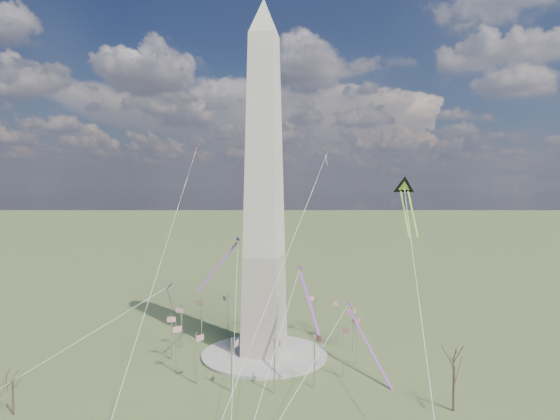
# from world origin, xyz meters

# --- Properties ---
(ground) EXTENTS (2000.00, 2000.00, 0.00)m
(ground) POSITION_xyz_m (0.00, 0.00, 0.00)
(ground) COLOR #445128
(ground) RESTS_ON ground
(plaza) EXTENTS (36.00, 36.00, 0.80)m
(plaza) POSITION_xyz_m (0.00, 0.00, 0.40)
(plaza) COLOR #ACA89D
(plaza) RESTS_ON ground
(washington_monument) EXTENTS (15.56, 15.56, 100.00)m
(washington_monument) POSITION_xyz_m (0.00, 0.00, 47.95)
(washington_monument) COLOR #B6A899
(washington_monument) RESTS_ON plaza
(flagpole_ring) EXTENTS (54.40, 54.40, 13.00)m
(flagpole_ring) POSITION_xyz_m (-0.00, -0.00, 7.27)
(flagpole_ring) COLOR silver
(flagpole_ring) RESTS_ON ground
(tree_near) EXTENTS (8.37, 8.37, 14.64)m
(tree_near) POSITION_xyz_m (49.90, -22.55, 10.44)
(tree_near) COLOR #48342B
(tree_near) RESTS_ON ground
(tree_far) EXTENTS (6.34, 6.34, 11.10)m
(tree_far) POSITION_xyz_m (-40.60, -49.53, 7.91)
(tree_far) COLOR #48342B
(tree_far) RESTS_ON ground
(kite_delta_black) EXTENTS (7.90, 19.34, 15.79)m
(kite_delta_black) POSITION_xyz_m (38.23, 12.53, 47.61)
(kite_delta_black) COLOR black
(kite_delta_black) RESTS_ON ground
(kite_diamond_purple) EXTENTS (1.66, 2.80, 8.89)m
(kite_diamond_purple) POSITION_xyz_m (-28.27, -2.95, 18.37)
(kite_diamond_purple) COLOR navy
(kite_diamond_purple) RESTS_ON ground
(kite_streamer_left) EXTENTS (9.64, 17.31, 12.96)m
(kite_streamer_left) POSITION_xyz_m (15.24, -13.65, 22.38)
(kite_streamer_left) COLOR #F32654
(kite_streamer_left) RESTS_ON ground
(kite_streamer_mid) EXTENTS (6.14, 18.91, 13.23)m
(kite_streamer_mid) POSITION_xyz_m (-10.39, -4.62, 28.53)
(kite_streamer_mid) COLOR #F32654
(kite_streamer_mid) RESTS_ON ground
(kite_streamer_right) EXTENTS (15.19, 21.01, 16.89)m
(kite_streamer_right) POSITION_xyz_m (27.97, -2.33, 9.79)
(kite_streamer_right) COLOR #F32654
(kite_streamer_right) RESTS_ON ground
(kite_small_red) EXTENTS (1.88, 1.65, 4.93)m
(kite_small_red) POSITION_xyz_m (-33.98, 29.03, 62.22)
(kite_small_red) COLOR red
(kite_small_red) RESTS_ON ground
(kite_small_white) EXTENTS (1.16, 1.85, 4.48)m
(kite_small_white) POSITION_xyz_m (10.70, 39.72, 59.29)
(kite_small_white) COLOR white
(kite_small_white) RESTS_ON ground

